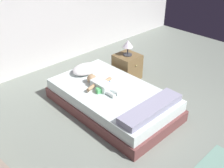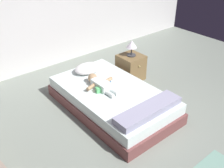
# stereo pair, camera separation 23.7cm
# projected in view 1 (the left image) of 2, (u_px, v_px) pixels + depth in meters

# --- Properties ---
(ground_plane) EXTENTS (8.00, 8.00, 0.00)m
(ground_plane) POSITION_uv_depth(u_px,v_px,m) (160.00, 135.00, 3.68)
(ground_plane) COLOR gray
(wall_behind_bed) EXTENTS (8.00, 0.12, 2.69)m
(wall_behind_bed) POSITION_uv_depth(u_px,v_px,m) (38.00, 1.00, 4.86)
(wall_behind_bed) COLOR silver
(wall_behind_bed) RESTS_ON ground_plane
(bed) EXTENTS (1.18, 2.05, 0.35)m
(bed) POSITION_uv_depth(u_px,v_px,m) (112.00, 99.00, 4.15)
(bed) COLOR brown
(bed) RESTS_ON ground_plane
(pillow) EXTENTS (0.49, 0.36, 0.14)m
(pillow) POSITION_uv_depth(u_px,v_px,m) (86.00, 69.00, 4.50)
(pillow) COLOR white
(pillow) RESTS_ON bed
(baby) EXTENTS (0.51, 0.65, 0.15)m
(baby) POSITION_uv_depth(u_px,v_px,m) (100.00, 84.00, 4.08)
(baby) COLOR white
(baby) RESTS_ON bed
(toothbrush) EXTENTS (0.09, 0.14, 0.02)m
(toothbrush) POSITION_uv_depth(u_px,v_px,m) (109.00, 80.00, 4.30)
(toothbrush) COLOR #3E81E9
(toothbrush) RESTS_ON bed
(nightstand) EXTENTS (0.43, 0.46, 0.48)m
(nightstand) POSITION_uv_depth(u_px,v_px,m) (127.00, 67.00, 4.96)
(nightstand) COLOR brown
(nightstand) RESTS_ON ground_plane
(lamp) EXTENTS (0.19, 0.19, 0.30)m
(lamp) POSITION_uv_depth(u_px,v_px,m) (128.00, 45.00, 4.74)
(lamp) COLOR #333338
(lamp) RESTS_ON nightstand
(blanket) EXTENTS (1.06, 0.28, 0.10)m
(blanket) POSITION_uv_depth(u_px,v_px,m) (151.00, 108.00, 3.55)
(blanket) COLOR #9896B1
(blanket) RESTS_ON bed
(toy_block) EXTENTS (0.10, 0.10, 0.08)m
(toy_block) POSITION_uv_depth(u_px,v_px,m) (99.00, 90.00, 3.96)
(toy_block) COLOR #5ACA70
(toy_block) RESTS_ON bed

